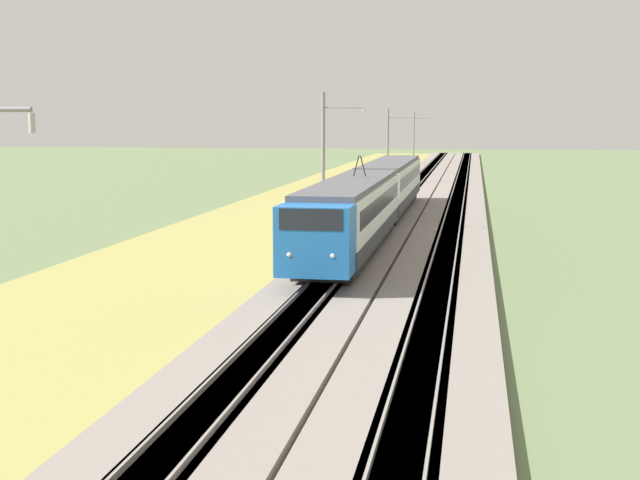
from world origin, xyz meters
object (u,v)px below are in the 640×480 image
(passenger_train, at_px, (374,195))
(catenary_mast_mid, at_px, (324,161))
(catenary_mast_far, at_px, (388,146))
(catenary_mast_distant, at_px, (414,138))

(passenger_train, bearing_deg, catenary_mast_mid, -81.49)
(catenary_mast_far, height_order, catenary_mast_distant, catenary_mast_far)
(passenger_train, bearing_deg, catenary_mast_distant, -177.87)
(catenary_mast_mid, bearing_deg, passenger_train, -81.49)
(catenary_mast_far, xyz_separation_m, catenary_mast_distant, (40.13, -0.00, -0.02))
(catenary_mast_far, distance_m, catenary_mast_distant, 40.13)
(catenary_mast_far, bearing_deg, catenary_mast_distant, -0.00)
(passenger_train, bearing_deg, catenary_mast_far, -175.72)
(passenger_train, distance_m, catenary_mast_mid, 3.63)
(passenger_train, height_order, catenary_mast_distant, catenary_mast_distant)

